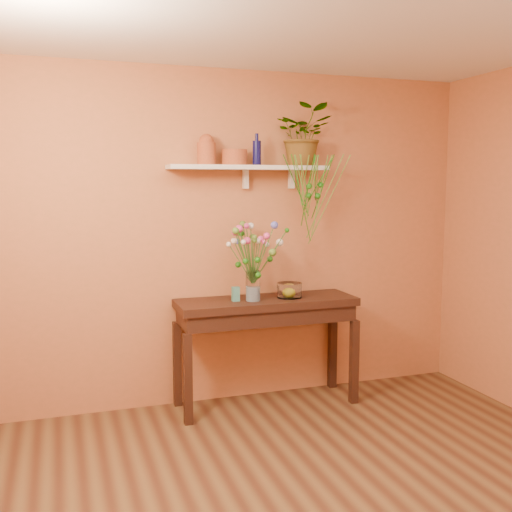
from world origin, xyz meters
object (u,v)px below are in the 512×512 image
object	(u,v)px
glass_vase	(253,288)
glass_bowl	(289,291)
spider_plant	(304,135)
terracotta_jug	(206,150)
bouquet	(253,243)
blue_bottle	(257,152)
sideboard	(266,314)

from	to	relation	value
glass_vase	glass_bowl	xyz separation A→B (m)	(0.32, 0.03, -0.05)
glass_vase	spider_plant	bearing A→B (deg)	20.99
terracotta_jug	bouquet	size ratio (longest dim) A/B	0.49
blue_bottle	spider_plant	distance (m)	0.45
sideboard	glass_bowl	world-z (taller)	glass_bowl
blue_bottle	glass_bowl	world-z (taller)	blue_bottle
terracotta_jug	glass_bowl	world-z (taller)	terracotta_jug
glass_bowl	sideboard	bearing A→B (deg)	175.16
sideboard	spider_plant	world-z (taller)	spider_plant
terracotta_jug	spider_plant	distance (m)	0.83
blue_bottle	glass_vase	xyz separation A→B (m)	(-0.08, -0.15, -1.06)
glass_bowl	bouquet	bearing A→B (deg)	-172.46
spider_plant	sideboard	bearing A→B (deg)	-159.05
sideboard	blue_bottle	bearing A→B (deg)	114.06
sideboard	blue_bottle	distance (m)	1.29
sideboard	spider_plant	distance (m)	1.49
spider_plant	bouquet	world-z (taller)	spider_plant
sideboard	terracotta_jug	world-z (taller)	terracotta_jug
blue_bottle	glass_vase	size ratio (longest dim) A/B	1.05
spider_plant	glass_vase	distance (m)	1.32
terracotta_jug	glass_bowl	bearing A→B (deg)	-14.19
glass_vase	bouquet	world-z (taller)	bouquet
sideboard	terracotta_jug	xyz separation A→B (m)	(-0.45, 0.14, 1.30)
terracotta_jug	spider_plant	bearing A→B (deg)	-0.12
terracotta_jug	glass_vase	world-z (taller)	terracotta_jug
terracotta_jug	blue_bottle	size ratio (longest dim) A/B	0.96
bouquet	glass_bowl	size ratio (longest dim) A/B	2.44
terracotta_jug	blue_bottle	bearing A→B (deg)	-5.89
spider_plant	bouquet	bearing A→B (deg)	-158.12
glass_vase	bouquet	xyz separation A→B (m)	(0.00, -0.01, 0.35)
terracotta_jug	glass_bowl	xyz separation A→B (m)	(0.64, -0.16, -1.12)
glass_vase	sideboard	bearing A→B (deg)	21.13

